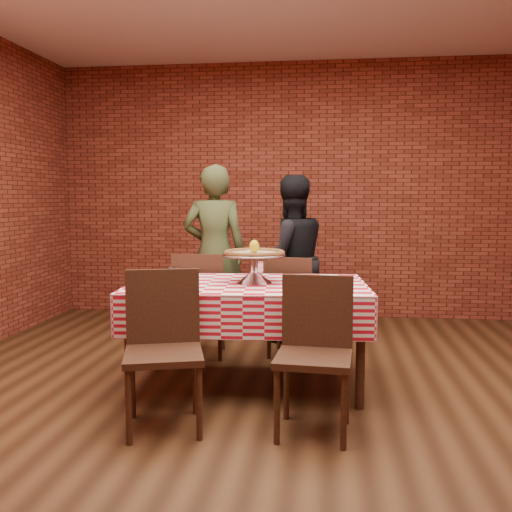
% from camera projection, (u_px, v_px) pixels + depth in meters
% --- Properties ---
extents(ground, '(6.00, 6.00, 0.00)m').
position_uv_depth(ground, '(269.00, 410.00, 3.64)').
color(ground, black).
rests_on(ground, ground).
extents(back_wall, '(5.50, 0.00, 5.50)m').
position_uv_depth(back_wall, '(296.00, 191.00, 6.45)').
color(back_wall, maroon).
rests_on(back_wall, ground).
extents(table, '(1.75, 1.13, 0.75)m').
position_uv_depth(table, '(248.00, 335.00, 4.09)').
color(table, '#422619').
rests_on(table, ground).
extents(tablecloth, '(1.79, 1.17, 0.29)m').
position_uv_depth(tablecloth, '(248.00, 303.00, 4.07)').
color(tablecloth, red).
rests_on(tablecloth, table).
extents(pizza_stand, '(0.59, 0.59, 0.20)m').
position_uv_depth(pizza_stand, '(254.00, 269.00, 4.06)').
color(pizza_stand, silver).
rests_on(pizza_stand, tablecloth).
extents(pizza, '(0.56, 0.56, 0.03)m').
position_uv_depth(pizza, '(254.00, 254.00, 4.05)').
color(pizza, '#C8B588').
rests_on(pizza, pizza_stand).
extents(lemon, '(0.09, 0.09, 0.09)m').
position_uv_depth(lemon, '(254.00, 246.00, 4.05)').
color(lemon, yellow).
rests_on(lemon, pizza).
extents(water_glass_left, '(0.07, 0.07, 0.11)m').
position_uv_depth(water_glass_left, '(190.00, 277.00, 3.98)').
color(water_glass_left, white).
rests_on(water_glass_left, tablecloth).
extents(water_glass_right, '(0.07, 0.07, 0.11)m').
position_uv_depth(water_glass_right, '(174.00, 274.00, 4.14)').
color(water_glass_right, white).
rests_on(water_glass_right, tablecloth).
extents(side_plate, '(0.17, 0.17, 0.01)m').
position_uv_depth(side_plate, '(315.00, 285.00, 3.95)').
color(side_plate, white).
rests_on(side_plate, tablecloth).
extents(sweetener_packet_a, '(0.05, 0.04, 0.00)m').
position_uv_depth(sweetener_packet_a, '(323.00, 288.00, 3.83)').
color(sweetener_packet_a, white).
rests_on(sweetener_packet_a, tablecloth).
extents(sweetener_packet_b, '(0.06, 0.05, 0.00)m').
position_uv_depth(sweetener_packet_b, '(334.00, 287.00, 3.85)').
color(sweetener_packet_b, white).
rests_on(sweetener_packet_b, tablecloth).
extents(condiment_caddy, '(0.11, 0.10, 0.13)m').
position_uv_depth(condiment_caddy, '(256.00, 269.00, 4.37)').
color(condiment_caddy, silver).
rests_on(condiment_caddy, tablecloth).
extents(chair_near_left, '(0.56, 0.56, 0.93)m').
position_uv_depth(chair_near_left, '(164.00, 352.00, 3.31)').
color(chair_near_left, '#422619').
rests_on(chair_near_left, ground).
extents(chair_near_right, '(0.46, 0.46, 0.91)m').
position_uv_depth(chair_near_right, '(314.00, 358.00, 3.24)').
color(chair_near_right, '#422619').
rests_on(chair_near_right, ground).
extents(chair_far_left, '(0.47, 0.47, 0.91)m').
position_uv_depth(chair_far_left, '(200.00, 304.00, 4.88)').
color(chair_far_left, '#422619').
rests_on(chair_far_left, ground).
extents(chair_far_right, '(0.46, 0.46, 0.88)m').
position_uv_depth(chair_far_right, '(293.00, 305.00, 4.88)').
color(chair_far_right, '#422619').
rests_on(chair_far_right, ground).
extents(diner_olive, '(0.65, 0.45, 1.68)m').
position_uv_depth(diner_olive, '(214.00, 253.00, 5.44)').
color(diner_olive, '#404826').
rests_on(diner_olive, ground).
extents(diner_black, '(0.94, 0.85, 1.58)m').
position_uv_depth(diner_black, '(290.00, 259.00, 5.34)').
color(diner_black, black).
rests_on(diner_black, ground).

